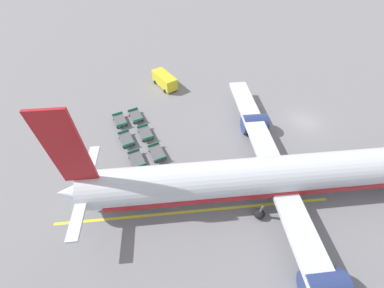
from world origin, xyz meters
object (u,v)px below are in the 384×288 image
baggage_dolly_row_near_col_b (126,139)px  baggage_dolly_row_mid_a_col_a (136,116)px  baggage_dolly_row_near_col_a (120,120)px  baggage_dolly_row_near_col_d (149,185)px  baggage_dolly_row_mid_a_col_d (169,176)px  airplane (291,174)px  baggage_dolly_row_mid_a_col_c (157,153)px  baggage_dolly_row_mid_a_col_b (145,133)px  baggage_dolly_row_near_col_c (137,160)px  service_van (165,80)px

baggage_dolly_row_near_col_b → baggage_dolly_row_mid_a_col_a: bearing=161.6°
baggage_dolly_row_near_col_a → baggage_dolly_row_near_col_d: size_ratio=1.00×
baggage_dolly_row_near_col_a → baggage_dolly_row_mid_a_col_d: same height
airplane → baggage_dolly_row_mid_a_col_c: 15.84m
airplane → baggage_dolly_row_mid_a_col_b: bearing=-130.5°
baggage_dolly_row_near_col_a → baggage_dolly_row_mid_a_col_a: 2.39m
baggage_dolly_row_near_col_c → baggage_dolly_row_near_col_b: bearing=-163.6°
baggage_dolly_row_near_col_d → baggage_dolly_row_near_col_b: bearing=-163.8°
service_van → baggage_dolly_row_mid_a_col_b: bearing=-20.5°
airplane → baggage_dolly_row_near_col_d: (-3.68, -14.69, -2.43)m
baggage_dolly_row_mid_a_col_c → airplane: bearing=57.9°
service_van → baggage_dolly_row_near_col_a: bearing=-43.2°
baggage_dolly_row_mid_a_col_c → baggage_dolly_row_mid_a_col_a: bearing=-164.6°
baggage_dolly_row_near_col_b → baggage_dolly_row_mid_a_col_b: bearing=103.5°
baggage_dolly_row_near_col_b → baggage_dolly_row_mid_a_col_c: same height
baggage_dolly_row_near_col_b → baggage_dolly_row_mid_a_col_c: size_ratio=1.00×
service_van → airplane: bearing=22.5°
baggage_dolly_row_near_col_c → baggage_dolly_row_mid_a_col_d: (3.39, 3.49, 0.00)m
baggage_dolly_row_mid_a_col_a → baggage_dolly_row_near_col_b: bearing=-18.4°
baggage_dolly_row_near_col_a → baggage_dolly_row_near_col_c: 8.32m
baggage_dolly_row_near_col_b → baggage_dolly_row_mid_a_col_c: 5.03m
baggage_dolly_row_near_col_a → baggage_dolly_row_mid_a_col_a: same height
baggage_dolly_row_near_col_d → baggage_dolly_row_mid_a_col_a: size_ratio=1.00×
baggage_dolly_row_near_col_d → baggage_dolly_row_mid_a_col_c: size_ratio=1.00×
baggage_dolly_row_mid_a_col_a → baggage_dolly_row_mid_a_col_b: size_ratio=1.00×
service_van → baggage_dolly_row_near_col_b: 14.35m
service_van → baggage_dolly_row_mid_a_col_c: bearing=-11.7°
airplane → baggage_dolly_row_near_col_c: 17.81m
baggage_dolly_row_near_col_b → baggage_dolly_row_mid_a_col_d: 8.67m
baggage_dolly_row_near_col_c → baggage_dolly_row_mid_a_col_c: (-0.58, 2.60, 0.00)m
airplane → baggage_dolly_row_mid_a_col_d: airplane is taller
airplane → baggage_dolly_row_mid_a_col_d: (-4.34, -12.37, -2.43)m
airplane → baggage_dolly_row_mid_a_col_b: (-12.29, -14.41, -2.43)m
baggage_dolly_row_near_col_b → baggage_dolly_row_mid_a_col_d: same height
baggage_dolly_row_mid_a_col_c → baggage_dolly_row_near_col_a: bearing=-148.8°
baggage_dolly_row_mid_a_col_b → baggage_dolly_row_mid_a_col_c: size_ratio=1.00×
baggage_dolly_row_near_col_b → baggage_dolly_row_near_col_d: (7.98, 2.32, 0.00)m
baggage_dolly_row_mid_a_col_c → baggage_dolly_row_near_col_d: bearing=-17.2°
service_van → baggage_dolly_row_mid_a_col_a: bearing=-35.1°
baggage_dolly_row_near_col_b → service_van: bearing=150.6°
airplane → service_van: 26.18m
baggage_dolly_row_near_col_c → baggage_dolly_row_mid_a_col_d: 4.87m
airplane → baggage_dolly_row_mid_a_col_a: 22.62m
airplane → baggage_dolly_row_near_col_b: bearing=-124.4°
baggage_dolly_row_mid_a_col_a → baggage_dolly_row_mid_a_col_b: bearing=14.6°
baggage_dolly_row_near_col_b → baggage_dolly_row_mid_a_col_b: (-0.63, 2.61, 0.00)m
baggage_dolly_row_near_col_d → baggage_dolly_row_near_col_a: bearing=-165.6°
baggage_dolly_row_near_col_a → baggage_dolly_row_mid_a_col_c: same height
baggage_dolly_row_near_col_a → baggage_dolly_row_near_col_d: bearing=14.4°
baggage_dolly_row_near_col_a → baggage_dolly_row_near_col_b: 4.24m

